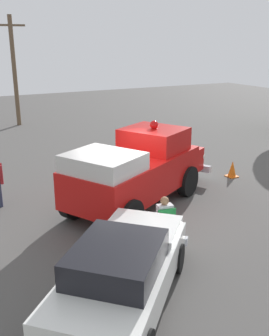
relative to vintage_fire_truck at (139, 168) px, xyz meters
The scene contains 7 objects.
ground_plane 1.56m from the vintage_fire_truck, 142.15° to the right, with size 60.00×60.00×0.00m, color #514F4C.
vintage_fire_truck is the anchor object (origin of this frame).
classic_hot_rod 5.11m from the vintage_fire_truck, 122.00° to the right, with size 4.38×4.40×1.46m.
lawn_chair_near_truck 2.80m from the vintage_fire_truck, 104.18° to the right, with size 0.58×0.57×1.02m.
spectator_seated 2.65m from the vintage_fire_truck, 104.38° to the right, with size 0.46×0.59×1.29m.
utility_pole 14.85m from the vintage_fire_truck, 92.56° to the left, with size 1.70×0.27×6.56m.
traffic_cone 4.62m from the vintage_fire_truck, ahead, with size 0.40×0.40×0.64m.
Camera 1 is at (-4.85, -9.73, 5.03)m, focal length 41.73 mm.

